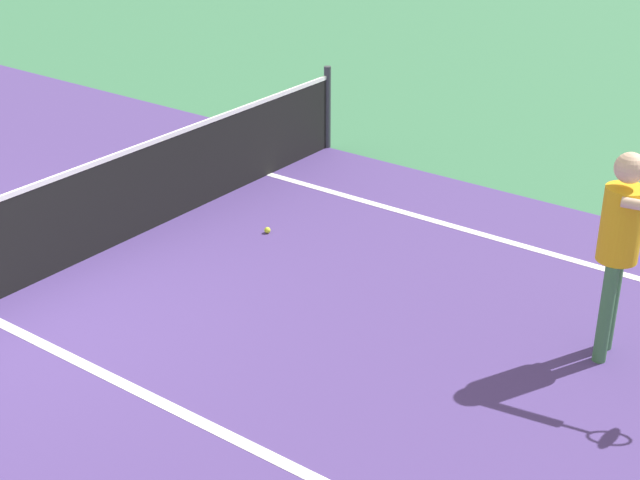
{
  "coord_description": "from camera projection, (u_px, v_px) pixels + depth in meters",
  "views": [
    {
      "loc": [
        -3.91,
        -6.72,
        4.11
      ],
      "look_at": [
        1.32,
        -2.85,
        1.0
      ],
      "focal_mm": 52.0,
      "sensor_mm": 36.0,
      "label": 1
    }
  ],
  "objects": [
    {
      "name": "tennis_ball_near_net",
      "position": [
        267.0,
        230.0,
        9.67
      ],
      "size": [
        0.07,
        0.07,
        0.07
      ],
      "primitive_type": "sphere",
      "color": "#CCE033",
      "rests_on": "ground_plane"
    },
    {
      "name": "player_near",
      "position": [
        624.0,
        234.0,
        7.1
      ],
      "size": [
        0.42,
        1.25,
        1.75
      ],
      "color": "#3F7247",
      "rests_on": "ground_plane"
    },
    {
      "name": "line_center_service",
      "position": [
        249.0,
        446.0,
        6.5
      ],
      "size": [
        0.1,
        6.4,
        0.01
      ],
      "primitive_type": "cube",
      "color": "white",
      "rests_on": "ground_plane"
    }
  ]
}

